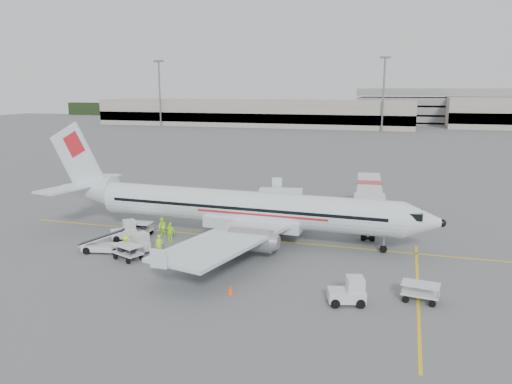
{
  "coord_description": "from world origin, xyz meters",
  "views": [
    {
      "loc": [
        12.77,
        -40.01,
        12.95
      ],
      "look_at": [
        0.0,
        2.0,
        3.8
      ],
      "focal_mm": 35.0,
      "sensor_mm": 36.0,
      "label": 1
    }
  ],
  "objects_px": {
    "tug_fore": "(347,291)",
    "aircraft": "(245,185)",
    "tug_mid": "(137,242)",
    "jet_bridge": "(368,203)",
    "tug_aft": "(124,230)",
    "belt_loader": "(104,238)"
  },
  "relations": [
    {
      "from": "tug_fore",
      "to": "belt_loader",
      "type": "bearing_deg",
      "value": 151.93
    },
    {
      "from": "belt_loader",
      "to": "tug_fore",
      "type": "height_order",
      "value": "belt_loader"
    },
    {
      "from": "jet_bridge",
      "to": "tug_aft",
      "type": "xyz_separation_m",
      "value": [
        -19.97,
        -11.44,
        -1.23
      ]
    },
    {
      "from": "aircraft",
      "to": "tug_fore",
      "type": "height_order",
      "value": "aircraft"
    },
    {
      "from": "belt_loader",
      "to": "tug_mid",
      "type": "xyz_separation_m",
      "value": [
        2.5,
        0.92,
        -0.38
      ]
    },
    {
      "from": "tug_aft",
      "to": "aircraft",
      "type": "bearing_deg",
      "value": -21.95
    },
    {
      "from": "jet_bridge",
      "to": "belt_loader",
      "type": "height_order",
      "value": "jet_bridge"
    },
    {
      "from": "tug_mid",
      "to": "jet_bridge",
      "type": "bearing_deg",
      "value": 69.4
    },
    {
      "from": "tug_aft",
      "to": "belt_loader",
      "type": "bearing_deg",
      "value": -123.22
    },
    {
      "from": "jet_bridge",
      "to": "tug_mid",
      "type": "height_order",
      "value": "jet_bridge"
    },
    {
      "from": "tug_mid",
      "to": "tug_aft",
      "type": "relative_size",
      "value": 0.99
    },
    {
      "from": "aircraft",
      "to": "jet_bridge",
      "type": "bearing_deg",
      "value": 41.5
    },
    {
      "from": "jet_bridge",
      "to": "belt_loader",
      "type": "bearing_deg",
      "value": -147.22
    },
    {
      "from": "tug_fore",
      "to": "tug_mid",
      "type": "height_order",
      "value": "tug_fore"
    },
    {
      "from": "belt_loader",
      "to": "jet_bridge",
      "type": "bearing_deg",
      "value": 27.13
    },
    {
      "from": "aircraft",
      "to": "jet_bridge",
      "type": "relative_size",
      "value": 2.22
    },
    {
      "from": "aircraft",
      "to": "tug_mid",
      "type": "xyz_separation_m",
      "value": [
        -7.23,
        -5.8,
        -3.98
      ]
    },
    {
      "from": "tug_fore",
      "to": "tug_aft",
      "type": "relative_size",
      "value": 1.03
    },
    {
      "from": "belt_loader",
      "to": "tug_fore",
      "type": "xyz_separation_m",
      "value": [
        19.84,
        -4.25,
        -0.34
      ]
    },
    {
      "from": "aircraft",
      "to": "belt_loader",
      "type": "height_order",
      "value": "aircraft"
    },
    {
      "from": "jet_bridge",
      "to": "tug_fore",
      "type": "height_order",
      "value": "jet_bridge"
    },
    {
      "from": "tug_fore",
      "to": "aircraft",
      "type": "bearing_deg",
      "value": 116.72
    }
  ]
}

